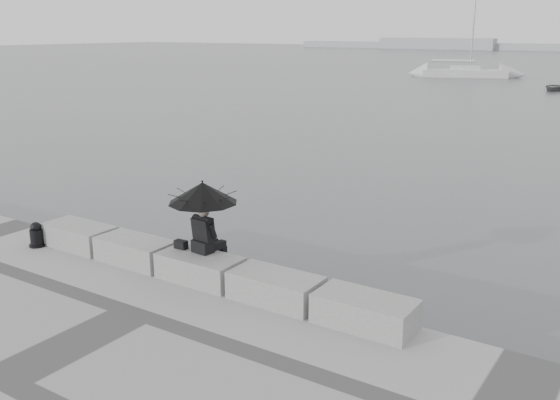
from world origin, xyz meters
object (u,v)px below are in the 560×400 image
Objects in this scene: seated_person at (203,199)px; mooring_bollard at (37,236)px; sailboat_left at (465,72)px; dinghy at (554,87)px.

seated_person is 4.39m from mooring_bollard.
dinghy is at bearing -64.64° from sailboat_left.
sailboat_left is 4.03× the size of dinghy.
mooring_bollard is (-4.14, -0.69, -1.30)m from seated_person.
seated_person reaches higher than dinghy.
mooring_bollard is at bearing -165.02° from seated_person.
mooring_bollard reaches higher than dinghy.
dinghy is (-2.60, 49.19, -1.76)m from seated_person.
sailboat_left reaches higher than dinghy.
sailboat_left is (-9.61, 60.88, -0.22)m from mooring_bollard.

